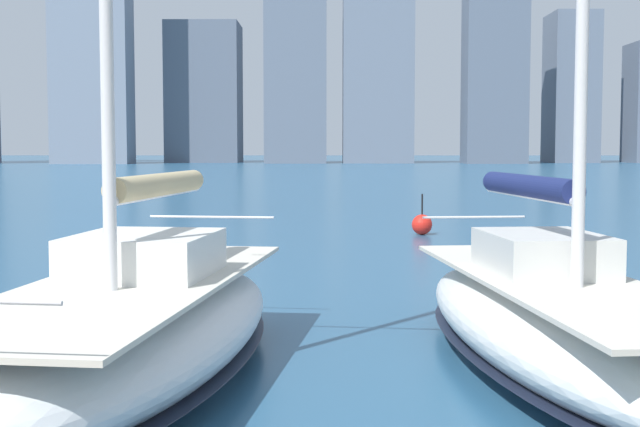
{
  "coord_description": "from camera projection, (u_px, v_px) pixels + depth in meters",
  "views": [
    {
      "loc": [
        0.21,
        4.36,
        3.02
      ],
      "look_at": [
        0.3,
        -6.49,
        2.2
      ],
      "focal_mm": 50.0,
      "sensor_mm": 36.0,
      "label": 1
    }
  ],
  "objects": [
    {
      "name": "city_skyline",
      "position": [
        325.0,
        63.0,
        160.79
      ],
      "size": [
        163.4,
        23.11,
        49.74
      ],
      "color": "slate",
      "rests_on": "ground"
    },
    {
      "name": "channel_buoy",
      "position": [
        422.0,
        224.0,
        30.44
      ],
      "size": [
        0.7,
        0.7,
        1.4
      ],
      "color": "red",
      "rests_on": "ground"
    },
    {
      "name": "sailboat_tan",
      "position": [
        132.0,
        327.0,
        11.33
      ],
      "size": [
        4.0,
        9.57,
        9.53
      ],
      "color": "silver",
      "rests_on": "ground"
    },
    {
      "name": "sailboat_navy",
      "position": [
        555.0,
        318.0,
        11.79
      ],
      "size": [
        3.41,
        9.41,
        13.09
      ],
      "color": "white",
      "rests_on": "ground"
    }
  ]
}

